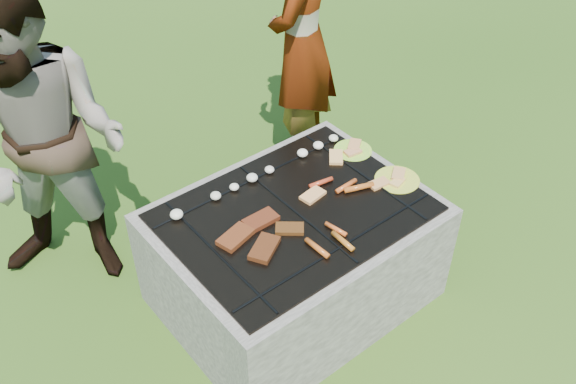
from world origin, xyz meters
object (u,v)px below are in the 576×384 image
object	(u,v)px
plate_far	(353,150)
plate_near	(397,180)
fire_pit	(294,259)
bystander	(46,146)
cook	(303,42)

from	to	relation	value
plate_far	plate_near	world-z (taller)	same
fire_pit	bystander	distance (m)	1.34
plate_far	plate_near	distance (m)	0.33
cook	bystander	size ratio (longest dim) A/B	1.01
cook	plate_near	bearing A→B (deg)	44.11
fire_pit	plate_far	size ratio (longest dim) A/B	6.02
plate_near	bystander	xyz separation A→B (m)	(-1.37, 1.05, 0.24)
cook	bystander	xyz separation A→B (m)	(-1.65, -0.05, -0.00)
plate_far	bystander	distance (m)	1.57
fire_pit	cook	distance (m)	1.40
plate_far	bystander	xyz separation A→B (m)	(-1.37, 0.72, 0.24)
cook	plate_far	bearing A→B (deg)	38.38
plate_near	plate_far	bearing A→B (deg)	89.98
fire_pit	bystander	bearing A→B (deg)	131.45
fire_pit	bystander	size ratio (longest dim) A/B	0.76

